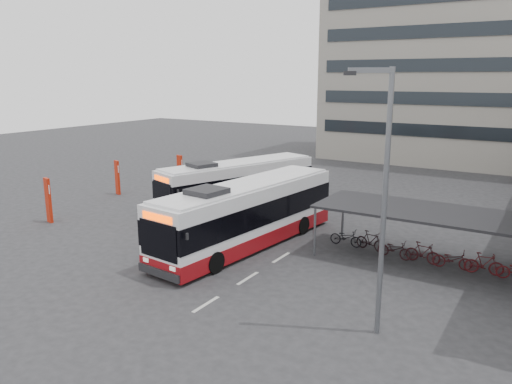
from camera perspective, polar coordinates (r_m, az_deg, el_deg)
The scene contains 11 objects.
ground at distance 25.68m, azimuth -2.04°, elevation -6.48°, with size 120.00×120.00×0.00m, color #28282B.
bike_shelter at distance 24.71m, azimuth 18.71°, elevation -4.66°, with size 10.00×4.00×2.54m.
office_block at distance 56.73m, azimuth 25.08°, elevation 15.84°, with size 30.00×15.00×25.00m, color gray.
road_markings at distance 22.06m, azimuth -0.95°, elevation -9.83°, with size 0.15×7.60×0.01m.
bus_main at distance 25.66m, azimuth -0.97°, elevation -2.61°, with size 3.88×12.27×3.57m.
bus_teal at distance 33.18m, azimuth -2.08°, elevation 0.82°, with size 6.04×11.50×3.35m.
pedestrian at distance 29.29m, azimuth -1.37°, elevation -2.37°, with size 0.58×0.38×1.59m, color black.
lamp_post at distance 16.52m, azimuth 14.17°, elevation 0.35°, with size 1.47×0.80×8.88m.
sign_totem_south at distance 32.31m, azimuth -22.66°, elevation -0.81°, with size 0.58×0.30×2.72m.
sign_totem_mid at distance 38.41m, azimuth -15.57°, elevation 1.67°, with size 0.54×0.32×2.55m.
sign_totem_north at distance 40.30m, azimuth -8.70°, elevation 2.48°, with size 0.54×0.23×2.51m.
Camera 1 is at (13.50, -20.09, 8.59)m, focal length 35.00 mm.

